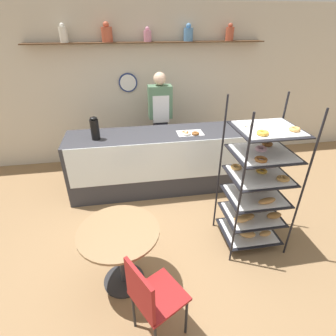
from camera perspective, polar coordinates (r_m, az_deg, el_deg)
name	(u,v)px	position (r m, az deg, el deg)	size (l,w,h in m)	color
ground_plane	(174,240)	(3.43, 1.27, -15.45)	(14.00, 14.00, 0.00)	olive
back_wall	(149,87)	(4.97, -4.07, 17.24)	(10.00, 0.30, 2.70)	beige
display_counter	(159,161)	(4.15, -1.87, 1.49)	(2.76, 0.72, 0.95)	#333338
pastry_rack	(257,187)	(3.13, 18.83, -4.02)	(0.70, 0.62, 1.76)	black
person_worker	(160,119)	(4.56, -1.69, 10.58)	(0.39, 0.23, 1.71)	#282833
cafe_table	(120,244)	(2.68, -10.43, -15.92)	(0.78, 0.78, 0.71)	#262628
cafe_chair	(150,296)	(2.28, -3.85, -26.00)	(0.52, 0.52, 0.89)	black
coffee_carafe	(95,128)	(3.82, -15.65, 8.31)	(0.12, 0.12, 0.33)	black
donut_tray_counter	(189,133)	(3.91, 4.63, 7.56)	(0.38, 0.26, 0.05)	silver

